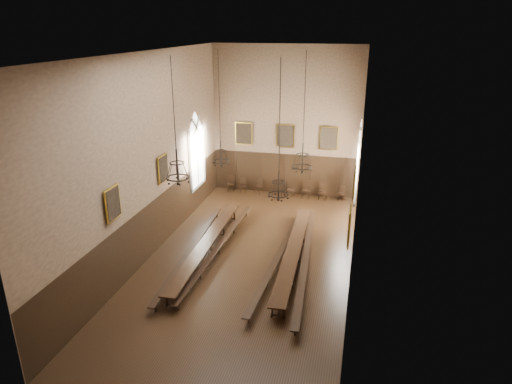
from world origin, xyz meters
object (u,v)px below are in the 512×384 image
at_px(chair_4, 291,192).
at_px(chandelier_front_left, 177,170).
at_px(bench_left_outer, 192,250).
at_px(chair_7, 341,196).
at_px(chandelier_back_right, 302,160).
at_px(bench_right_outer, 306,260).
at_px(chair_1, 243,188).
at_px(chandelier_back_left, 221,154).
at_px(table_left, 207,249).
at_px(bench_right_inner, 280,255).
at_px(table_right, 293,255).
at_px(chair_2, 259,189).
at_px(chandelier_front_right, 279,185).
at_px(bench_left_inner, 219,249).
at_px(chair_0, 231,186).
at_px(chair_6, 322,194).
at_px(chair_5, 306,193).

xyz_separation_m(chair_4, chandelier_front_left, (-2.74, -10.69, 4.48)).
relative_size(bench_left_outer, chair_7, 10.59).
distance_m(chair_4, chandelier_back_right, 7.30).
xyz_separation_m(bench_right_outer, chair_1, (-5.16, 8.57, -0.03)).
xyz_separation_m(chair_4, chandelier_back_left, (-2.48, -6.08, 3.92)).
height_order(table_left, chandelier_back_right, chandelier_back_right).
bearing_deg(bench_right_inner, chair_7, 75.19).
xyz_separation_m(table_right, chair_2, (-3.54, 8.32, -0.07)).
height_order(bench_left_outer, chair_4, chair_4).
distance_m(chandelier_back_left, chandelier_front_right, 5.92).
height_order(chair_7, chandelier_back_right, chandelier_back_right).
bearing_deg(bench_left_inner, chair_1, 97.54).
xyz_separation_m(bench_right_inner, chair_4, (-0.90, 8.33, -0.03)).
relative_size(chandelier_front_left, chandelier_front_right, 0.94).
height_order(chair_0, chair_2, chair_0).
bearing_deg(chandelier_front_left, bench_right_inner, 32.96).
distance_m(table_right, chair_1, 9.53).
height_order(chair_6, chair_7, chair_6).
height_order(chair_4, chandelier_back_right, chandelier_back_right).
bearing_deg(bench_left_outer, chandelier_front_left, -78.84).
xyz_separation_m(chair_5, chandelier_back_right, (0.49, -6.00, 3.81)).
distance_m(chair_7, chandelier_back_right, 7.32).
xyz_separation_m(bench_right_inner, chair_5, (0.06, 8.31, 0.02)).
distance_m(chair_2, chandelier_back_right, 7.95).
bearing_deg(chandelier_front_right, chair_7, 80.00).
xyz_separation_m(bench_left_inner, chair_0, (-1.90, 8.39, 0.02)).
bearing_deg(table_right, bench_right_inner, -177.57).
relative_size(bench_right_outer, chandelier_back_right, 1.94).
height_order(chair_0, chandelier_front_right, chandelier_front_right).
bearing_deg(chair_7, chandelier_front_left, -104.49).
distance_m(chair_6, chandelier_back_left, 8.43).
xyz_separation_m(table_left, chair_7, (5.56, 8.58, -0.09)).
relative_size(chandelier_back_left, chandelier_back_right, 0.99).
bearing_deg(bench_right_outer, chair_2, 115.74).
bearing_deg(chair_1, chandelier_back_left, -100.32).
bearing_deg(chandelier_back_left, chandelier_back_right, 0.78).
height_order(chair_7, chandelier_front_left, chandelier_front_left).
bearing_deg(bench_right_inner, bench_left_inner, 179.70).
xyz_separation_m(chair_6, chandelier_front_left, (-4.69, -10.64, 4.44)).
bearing_deg(bench_left_inner, chandelier_back_left, 103.03).
relative_size(chair_2, chair_4, 1.11).
bearing_deg(chair_0, chandelier_back_left, -89.18).
relative_size(chair_6, chandelier_back_right, 0.19).
height_order(chair_1, chair_5, chair_5).
relative_size(table_right, bench_left_outer, 0.97).
distance_m(chair_0, chair_5, 4.82).
height_order(table_left, chandelier_front_left, chandelier_front_left).
xyz_separation_m(bench_right_outer, chandelier_front_right, (-0.86, -2.16, 4.19)).
distance_m(table_right, chandelier_back_left, 5.96).
xyz_separation_m(chair_1, chandelier_back_right, (4.53, -6.08, 3.85)).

